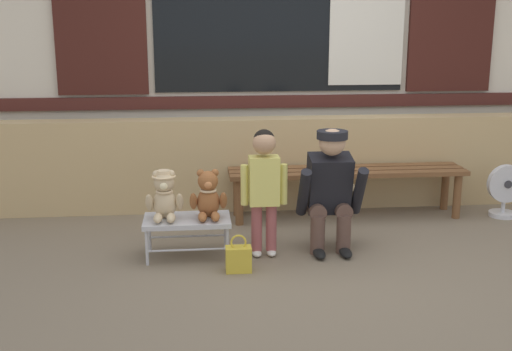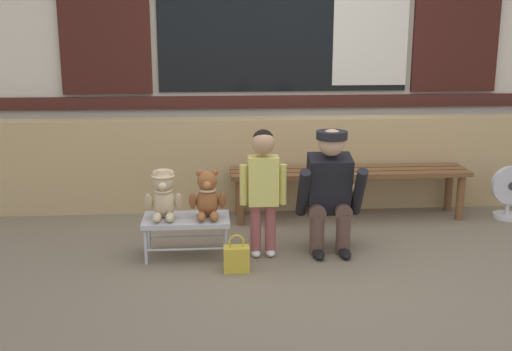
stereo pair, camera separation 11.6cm
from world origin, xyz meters
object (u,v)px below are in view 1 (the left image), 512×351
teddy_bear_plain (208,196)px  adult_crouching (331,189)px  child_standing (264,179)px  handbag_on_ground (239,258)px  teddy_bear_with_hat (164,196)px  small_display_bench (187,222)px  wooden_bench_long (347,176)px  floor_fan (505,191)px

teddy_bear_plain → adult_crouching: 0.93m
child_standing → handbag_on_ground: bearing=-125.5°
teddy_bear_plain → child_standing: size_ratio=0.38×
teddy_bear_with_hat → child_standing: bearing=-2.7°
small_display_bench → adult_crouching: 1.11m
child_standing → adult_crouching: bearing=8.3°
wooden_bench_long → small_display_bench: wooden_bench_long is taller
wooden_bench_long → floor_fan: bearing=-5.8°
handbag_on_ground → small_display_bench: bearing=137.3°
wooden_bench_long → adult_crouching: bearing=-111.7°
floor_fan → handbag_on_ground: bearing=-157.1°
small_display_bench → teddy_bear_with_hat: teddy_bear_with_hat is taller
child_standing → handbag_on_ground: child_standing is taller
teddy_bear_plain → adult_crouching: bearing=2.6°
small_display_bench → child_standing: (0.57, -0.03, 0.33)m
teddy_bear_with_hat → floor_fan: 3.08m
small_display_bench → child_standing: child_standing is taller
teddy_bear_plain → handbag_on_ground: size_ratio=1.34×
teddy_bear_with_hat → teddy_bear_plain: size_ratio=1.00×
teddy_bear_plain → adult_crouching: size_ratio=0.38×
teddy_bear_plain → child_standing: (0.41, -0.03, 0.13)m
handbag_on_ground → floor_fan: 2.68m
adult_crouching → teddy_bear_with_hat: bearing=-178.1°
child_standing → adult_crouching: child_standing is taller
floor_fan → child_standing: bearing=-161.7°
child_standing → adult_crouching: size_ratio=1.01×
wooden_bench_long → floor_fan: (1.41, -0.14, -0.13)m
wooden_bench_long → child_standing: bearing=-133.4°
child_standing → handbag_on_ground: size_ratio=3.52×
child_standing → small_display_bench: bearing=176.8°
wooden_bench_long → child_standing: 1.24m
floor_fan → small_display_bench: bearing=-165.8°
small_display_bench → teddy_bear_with_hat: size_ratio=1.76×
child_standing → teddy_bear_with_hat: bearing=177.3°
teddy_bear_plain → child_standing: 0.43m
child_standing → floor_fan: child_standing is taller
adult_crouching → handbag_on_ground: (-0.73, -0.37, -0.38)m
teddy_bear_with_hat → floor_fan: size_ratio=0.76×
wooden_bench_long → teddy_bear_plain: size_ratio=5.78×
floor_fan → wooden_bench_long: bearing=174.2°
teddy_bear_plain → teddy_bear_with_hat: bearing=179.9°
teddy_bear_plain → wooden_bench_long: bearing=34.4°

